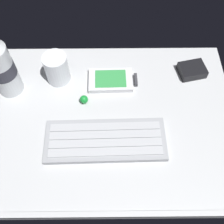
% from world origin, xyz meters
% --- Properties ---
extents(ground_plane, '(0.64, 0.48, 0.03)m').
position_xyz_m(ground_plane, '(0.00, -0.00, -0.01)').
color(ground_plane, '#B7BABC').
extents(keyboard, '(0.29, 0.12, 0.02)m').
position_xyz_m(keyboard, '(-0.01, -0.07, 0.01)').
color(keyboard, '#93969B').
rests_on(keyboard, ground_plane).
extents(handheld_device, '(0.13, 0.08, 0.02)m').
position_xyz_m(handheld_device, '(0.01, 0.12, 0.01)').
color(handheld_device, silver).
rests_on(handheld_device, ground_plane).
extents(juice_cup, '(0.06, 0.06, 0.09)m').
position_xyz_m(juice_cup, '(-0.14, 0.13, 0.04)').
color(juice_cup, silver).
rests_on(juice_cup, ground_plane).
extents(water_bottle, '(0.07, 0.07, 0.21)m').
position_xyz_m(water_bottle, '(-0.27, 0.10, 0.09)').
color(water_bottle, silver).
rests_on(water_bottle, ground_plane).
extents(charger_block, '(0.08, 0.07, 0.02)m').
position_xyz_m(charger_block, '(0.23, 0.14, 0.01)').
color(charger_block, black).
rests_on(charger_block, ground_plane).
extents(trackball_mouse, '(0.02, 0.02, 0.02)m').
position_xyz_m(trackball_mouse, '(-0.07, 0.05, 0.01)').
color(trackball_mouse, '#198C33').
rests_on(trackball_mouse, ground_plane).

